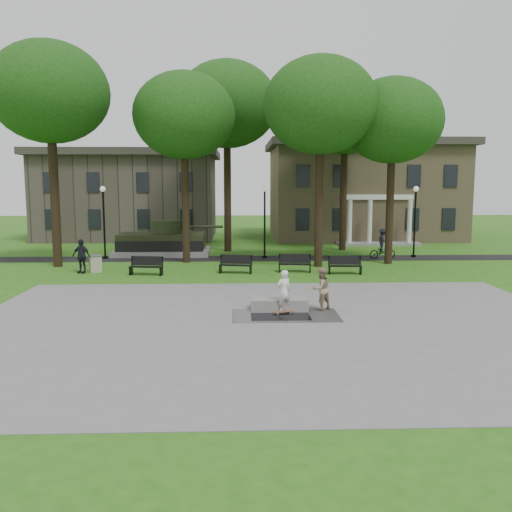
{
  "coord_description": "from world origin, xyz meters",
  "views": [
    {
      "loc": [
        -1.28,
        -23.27,
        4.94
      ],
      "look_at": [
        -0.39,
        2.9,
        1.4
      ],
      "focal_mm": 38.0,
      "sensor_mm": 36.0,
      "label": 1
    }
  ],
  "objects_px": {
    "friend_watching": "(321,289)",
    "park_bench_0": "(146,265)",
    "concrete_block": "(279,304)",
    "skateboarder": "(284,291)",
    "cyclist": "(383,246)",
    "trash_bin": "(95,263)"
  },
  "relations": [
    {
      "from": "friend_watching",
      "to": "park_bench_0",
      "type": "distance_m",
      "value": 11.82
    },
    {
      "from": "concrete_block",
      "to": "skateboarder",
      "type": "xyz_separation_m",
      "value": [
        0.14,
        -0.46,
        0.59
      ]
    },
    {
      "from": "friend_watching",
      "to": "cyclist",
      "type": "relative_size",
      "value": 0.84
    },
    {
      "from": "cyclist",
      "to": "park_bench_0",
      "type": "bearing_deg",
      "value": 102.89
    },
    {
      "from": "skateboarder",
      "to": "trash_bin",
      "type": "distance_m",
      "value": 13.84
    },
    {
      "from": "friend_watching",
      "to": "park_bench_0",
      "type": "xyz_separation_m",
      "value": [
        -8.19,
        8.51,
        -0.33
      ]
    },
    {
      "from": "friend_watching",
      "to": "park_bench_0",
      "type": "bearing_deg",
      "value": -76.83
    },
    {
      "from": "concrete_block",
      "to": "park_bench_0",
      "type": "bearing_deg",
      "value": 128.07
    },
    {
      "from": "skateboarder",
      "to": "friend_watching",
      "type": "distance_m",
      "value": 1.52
    },
    {
      "from": "skateboarder",
      "to": "trash_bin",
      "type": "height_order",
      "value": "skateboarder"
    },
    {
      "from": "skateboarder",
      "to": "park_bench_0",
      "type": "xyz_separation_m",
      "value": [
        -6.71,
        8.84,
        -0.31
      ]
    },
    {
      "from": "friend_watching",
      "to": "cyclist",
      "type": "bearing_deg",
      "value": -144.37
    },
    {
      "from": "cyclist",
      "to": "park_bench_0",
      "type": "distance_m",
      "value": 15.54
    },
    {
      "from": "concrete_block",
      "to": "cyclist",
      "type": "xyz_separation_m",
      "value": [
        7.87,
        14.14,
        0.57
      ]
    },
    {
      "from": "skateboarder",
      "to": "cyclist",
      "type": "distance_m",
      "value": 16.52
    },
    {
      "from": "friend_watching",
      "to": "concrete_block",
      "type": "bearing_deg",
      "value": -35.18
    },
    {
      "from": "concrete_block",
      "to": "friend_watching",
      "type": "height_order",
      "value": "friend_watching"
    },
    {
      "from": "concrete_block",
      "to": "friend_watching",
      "type": "distance_m",
      "value": 1.74
    },
    {
      "from": "friend_watching",
      "to": "cyclist",
      "type": "xyz_separation_m",
      "value": [
        6.24,
        14.27,
        -0.04
      ]
    },
    {
      "from": "friend_watching",
      "to": "trash_bin",
      "type": "distance_m",
      "value": 14.7
    },
    {
      "from": "cyclist",
      "to": "trash_bin",
      "type": "relative_size",
      "value": 2.07
    },
    {
      "from": "skateboarder",
      "to": "friend_watching",
      "type": "relative_size",
      "value": 0.98
    }
  ]
}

